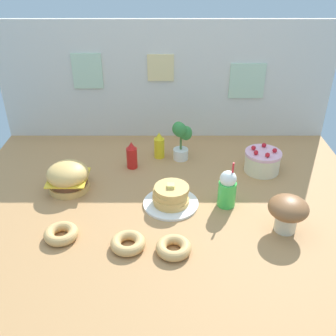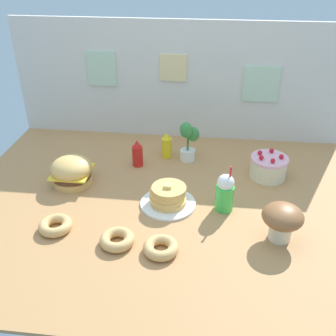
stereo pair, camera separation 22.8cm
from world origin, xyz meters
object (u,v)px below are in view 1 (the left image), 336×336
object	(u,v)px
pancake_stack	(171,197)
donut_vanilla	(174,247)
donut_chocolate	(128,243)
mushroom_stool	(288,211)
mustard_bottle	(159,146)
burger	(68,177)
ketchup_bottle	(132,156)
donut_pink_glaze	(61,233)
layer_cake	(263,161)
cream_soda_cup	(228,189)
potted_plant	(181,139)

from	to	relation	value
pancake_stack	donut_vanilla	world-z (taller)	pancake_stack
donut_chocolate	mushroom_stool	xyz separation A→B (m)	(0.81, 0.14, 0.09)
pancake_stack	mustard_bottle	bearing A→B (deg)	97.66
donut_vanilla	burger	bearing A→B (deg)	138.47
donut_chocolate	mushroom_stool	bearing A→B (deg)	9.58
burger	ketchup_bottle	bearing A→B (deg)	36.01
donut_pink_glaze	burger	bearing A→B (deg)	97.20
mustard_bottle	donut_pink_glaze	xyz separation A→B (m)	(-0.48, -0.85, -0.06)
burger	layer_cake	distance (m)	1.23
cream_soda_cup	donut_pink_glaze	world-z (taller)	cream_soda_cup
burger	donut_vanilla	bearing A→B (deg)	-41.53
pancake_stack	donut_vanilla	bearing A→B (deg)	-88.40
burger	donut_vanilla	distance (m)	0.84
cream_soda_cup	donut_pink_glaze	bearing A→B (deg)	-161.90
donut_pink_glaze	potted_plant	world-z (taller)	potted_plant
mustard_bottle	ketchup_bottle	bearing A→B (deg)	-141.49
potted_plant	layer_cake	bearing A→B (deg)	-17.27
cream_soda_cup	potted_plant	size ratio (longest dim) A/B	0.98
ketchup_bottle	mustard_bottle	size ratio (longest dim) A/B	1.00
donut_pink_glaze	mushroom_stool	world-z (taller)	mushroom_stool
donut_chocolate	mustard_bottle	bearing A→B (deg)	81.61
ketchup_bottle	donut_pink_glaze	size ratio (longest dim) A/B	1.08
pancake_stack	layer_cake	size ratio (longest dim) A/B	1.36
pancake_stack	mushroom_stool	bearing A→B (deg)	-20.53
burger	layer_cake	xyz separation A→B (m)	(1.21, 0.21, -0.01)
donut_pink_glaze	potted_plant	bearing A→B (deg)	52.68
pancake_stack	cream_soda_cup	bearing A→B (deg)	-0.43
donut_pink_glaze	donut_vanilla	world-z (taller)	same
mustard_bottle	pancake_stack	bearing A→B (deg)	-82.34
mustard_bottle	donut_chocolate	bearing A→B (deg)	-98.39
cream_soda_cup	potted_plant	distance (m)	0.60
mushroom_stool	donut_chocolate	bearing A→B (deg)	-170.42
pancake_stack	mustard_bottle	distance (m)	0.57
pancake_stack	donut_chocolate	world-z (taller)	pancake_stack
mushroom_stool	layer_cake	bearing A→B (deg)	89.87
burger	mustard_bottle	bearing A→B (deg)	36.85
burger	mustard_bottle	distance (m)	0.67
pancake_stack	potted_plant	size ratio (longest dim) A/B	1.11
cream_soda_cup	mushroom_stool	distance (m)	0.36
potted_plant	ketchup_bottle	bearing A→B (deg)	-160.72
pancake_stack	cream_soda_cup	distance (m)	0.32
burger	potted_plant	world-z (taller)	potted_plant
burger	cream_soda_cup	world-z (taller)	cream_soda_cup
potted_plant	mushroom_stool	distance (m)	0.92
pancake_stack	cream_soda_cup	world-z (taller)	cream_soda_cup
pancake_stack	ketchup_bottle	distance (m)	0.50
ketchup_bottle	potted_plant	size ratio (longest dim) A/B	0.66
mustard_bottle	potted_plant	size ratio (longest dim) A/B	0.66
ketchup_bottle	cream_soda_cup	distance (m)	0.71
ketchup_bottle	potted_plant	world-z (taller)	potted_plant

